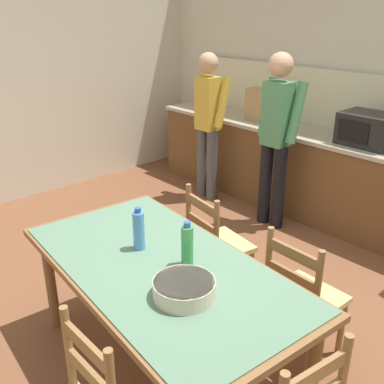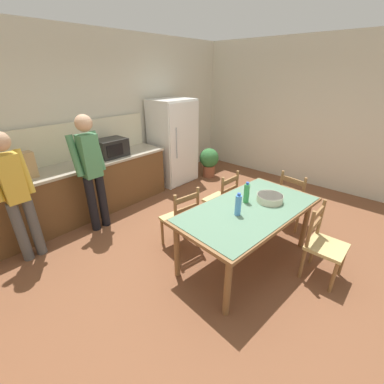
% 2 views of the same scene
% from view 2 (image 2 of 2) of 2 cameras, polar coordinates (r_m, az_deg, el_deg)
% --- Properties ---
extents(ground_plane, '(8.32, 8.32, 0.00)m').
position_cam_2_polar(ground_plane, '(3.71, 5.13, -12.17)').
color(ground_plane, brown).
extents(wall_back, '(6.52, 0.12, 2.90)m').
position_cam_2_polar(wall_back, '(5.05, -19.88, 14.72)').
color(wall_back, beige).
rests_on(wall_back, ground).
extents(wall_right, '(0.12, 5.20, 2.90)m').
position_cam_2_polar(wall_right, '(5.97, 25.62, 15.22)').
color(wall_right, beige).
rests_on(wall_right, ground).
extents(kitchen_counter, '(3.57, 0.66, 0.91)m').
position_cam_2_polar(kitchen_counter, '(4.57, -25.61, -0.52)').
color(kitchen_counter, brown).
rests_on(kitchen_counter, ground).
extents(counter_splashback, '(3.53, 0.03, 0.60)m').
position_cam_2_polar(counter_splashback, '(4.61, -28.95, 9.05)').
color(counter_splashback, beige).
rests_on(counter_splashback, kitchen_counter).
extents(refrigerator, '(0.87, 0.73, 1.75)m').
position_cam_2_polar(refrigerator, '(5.60, -4.19, 10.98)').
color(refrigerator, white).
rests_on(refrigerator, ground).
extents(microwave, '(0.50, 0.39, 0.30)m').
position_cam_2_polar(microwave, '(4.70, -17.50, 9.37)').
color(microwave, black).
rests_on(microwave, kitchen_counter).
extents(paper_bag, '(0.24, 0.16, 0.36)m').
position_cam_2_polar(paper_bag, '(4.19, -33.10, 4.96)').
color(paper_bag, tan).
rests_on(paper_bag, kitchen_counter).
extents(dining_table, '(1.93, 1.13, 0.77)m').
position_cam_2_polar(dining_table, '(3.19, 12.47, -4.72)').
color(dining_table, brown).
rests_on(dining_table, ground).
extents(bottle_near_centre, '(0.07, 0.07, 0.27)m').
position_cam_2_polar(bottle_near_centre, '(2.92, 10.21, -2.84)').
color(bottle_near_centre, '#4C8ED6').
rests_on(bottle_near_centre, dining_table).
extents(bottle_off_centre, '(0.07, 0.07, 0.27)m').
position_cam_2_polar(bottle_off_centre, '(3.22, 12.03, -0.23)').
color(bottle_off_centre, green).
rests_on(bottle_off_centre, dining_table).
extents(serving_bowl, '(0.32, 0.32, 0.09)m').
position_cam_2_polar(serving_bowl, '(3.34, 16.90, -1.24)').
color(serving_bowl, beige).
rests_on(serving_bowl, dining_table).
extents(chair_side_far_right, '(0.44, 0.42, 0.91)m').
position_cam_2_polar(chair_side_far_right, '(4.01, 6.65, -1.78)').
color(chair_side_far_right, olive).
rests_on(chair_side_far_right, ground).
extents(chair_side_far_left, '(0.48, 0.46, 0.91)m').
position_cam_2_polar(chair_side_far_left, '(3.48, -2.44, -6.07)').
color(chair_side_far_left, olive).
rests_on(chair_side_far_left, ground).
extents(chair_side_near_right, '(0.42, 0.40, 0.91)m').
position_cam_2_polar(chair_side_near_right, '(3.37, 27.17, -10.38)').
color(chair_side_near_right, olive).
rests_on(chair_side_near_right, ground).
extents(chair_head_end, '(0.46, 0.47, 0.91)m').
position_cam_2_polar(chair_head_end, '(4.26, 21.66, -1.77)').
color(chair_head_end, olive).
rests_on(chair_head_end, ground).
extents(person_at_sink, '(0.42, 0.29, 1.67)m').
position_cam_2_polar(person_at_sink, '(3.72, -34.57, -0.09)').
color(person_at_sink, '#4C4C4C').
rests_on(person_at_sink, ground).
extents(person_at_counter, '(0.44, 0.30, 1.74)m').
position_cam_2_polar(person_at_counter, '(3.98, -21.48, 4.83)').
color(person_at_counter, black).
rests_on(person_at_counter, ground).
extents(potted_plant, '(0.44, 0.44, 0.67)m').
position_cam_2_polar(potted_plant, '(5.97, 3.80, 7.01)').
color(potted_plant, brown).
rests_on(potted_plant, ground).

